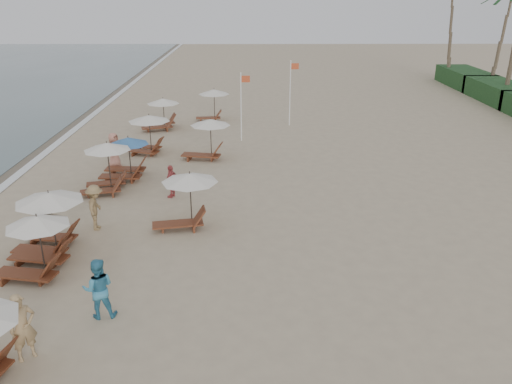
{
  "coord_description": "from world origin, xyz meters",
  "views": [
    {
      "loc": [
        0.77,
        -14.11,
        8.87
      ],
      "look_at": [
        1.0,
        5.18,
        1.3
      ],
      "focal_mm": 36.18,
      "sensor_mm": 36.0,
      "label": 1
    }
  ],
  "objects_px": {
    "lounger_station_3": "(105,168)",
    "beachgoer_far_b": "(114,150)",
    "lounger_station_4": "(124,160)",
    "beachgoer_mid_b": "(96,207)",
    "lounger_station_6": "(160,114)",
    "beachgoer_near": "(23,327)",
    "lounger_station_2": "(47,220)",
    "flag_pole_near": "(242,103)",
    "inland_station_1": "(206,137)",
    "beachgoer_far_a": "(171,181)",
    "lounger_station_5": "(147,132)",
    "inland_station_2": "(212,100)",
    "lounger_station_1": "(33,247)",
    "inland_station_0": "(184,196)",
    "beachgoer_mid_a": "(98,289)"
  },
  "relations": [
    {
      "from": "lounger_station_3",
      "to": "beachgoer_far_b",
      "type": "bearing_deg",
      "value": 97.48
    },
    {
      "from": "lounger_station_4",
      "to": "beachgoer_mid_b",
      "type": "distance_m",
      "value": 6.01
    },
    {
      "from": "lounger_station_6",
      "to": "beachgoer_near",
      "type": "distance_m",
      "value": 23.59
    },
    {
      "from": "lounger_station_3",
      "to": "lounger_station_2",
      "type": "bearing_deg",
      "value": -95.57
    },
    {
      "from": "lounger_station_2",
      "to": "flag_pole_near",
      "type": "height_order",
      "value": "flag_pole_near"
    },
    {
      "from": "inland_station_1",
      "to": "lounger_station_6",
      "type": "bearing_deg",
      "value": 118.31
    },
    {
      "from": "lounger_station_2",
      "to": "inland_station_1",
      "type": "height_order",
      "value": "lounger_station_2"
    },
    {
      "from": "lounger_station_2",
      "to": "beachgoer_far_a",
      "type": "distance_m",
      "value": 6.35
    },
    {
      "from": "beachgoer_mid_b",
      "to": "beachgoer_far_b",
      "type": "xyz_separation_m",
      "value": [
        -1.15,
        7.74,
        0.02
      ]
    },
    {
      "from": "lounger_station_5",
      "to": "inland_station_2",
      "type": "xyz_separation_m",
      "value": [
        3.2,
        8.09,
        0.21
      ]
    },
    {
      "from": "lounger_station_1",
      "to": "inland_station_1",
      "type": "xyz_separation_m",
      "value": [
        4.72,
        12.51,
        0.32
      ]
    },
    {
      "from": "lounger_station_4",
      "to": "inland_station_0",
      "type": "relative_size",
      "value": 0.92
    },
    {
      "from": "flag_pole_near",
      "to": "lounger_station_3",
      "type": "bearing_deg",
      "value": -125.43
    },
    {
      "from": "lounger_station_5",
      "to": "inland_station_2",
      "type": "height_order",
      "value": "lounger_station_5"
    },
    {
      "from": "lounger_station_3",
      "to": "beachgoer_far_b",
      "type": "height_order",
      "value": "lounger_station_3"
    },
    {
      "from": "lounger_station_2",
      "to": "beachgoer_mid_a",
      "type": "distance_m",
      "value": 5.12
    },
    {
      "from": "inland_station_2",
      "to": "flag_pole_near",
      "type": "height_order",
      "value": "flag_pole_near"
    },
    {
      "from": "lounger_station_6",
      "to": "inland_station_1",
      "type": "distance_m",
      "value": 7.69
    },
    {
      "from": "lounger_station_4",
      "to": "beachgoer_mid_b",
      "type": "bearing_deg",
      "value": -87.89
    },
    {
      "from": "beachgoer_far_a",
      "to": "beachgoer_far_b",
      "type": "xyz_separation_m",
      "value": [
        -3.64,
        4.38,
        0.17
      ]
    },
    {
      "from": "beachgoer_far_b",
      "to": "inland_station_0",
      "type": "bearing_deg",
      "value": -126.47
    },
    {
      "from": "lounger_station_2",
      "to": "flag_pole_near",
      "type": "relative_size",
      "value": 0.62
    },
    {
      "from": "inland_station_0",
      "to": "lounger_station_4",
      "type": "bearing_deg",
      "value": 122.12
    },
    {
      "from": "lounger_station_6",
      "to": "flag_pole_near",
      "type": "xyz_separation_m",
      "value": [
        5.6,
        -3.03,
        1.37
      ]
    },
    {
      "from": "inland_station_1",
      "to": "lounger_station_2",
      "type": "bearing_deg",
      "value": -114.09
    },
    {
      "from": "inland_station_2",
      "to": "beachgoer_mid_b",
      "type": "xyz_separation_m",
      "value": [
        -3.35,
        -18.37,
        -0.56
      ]
    },
    {
      "from": "inland_station_1",
      "to": "lounger_station_4",
      "type": "bearing_deg",
      "value": -141.21
    },
    {
      "from": "lounger_station_2",
      "to": "lounger_station_1",
      "type": "bearing_deg",
      "value": -85.32
    },
    {
      "from": "beachgoer_far_b",
      "to": "beachgoer_near",
      "type": "bearing_deg",
      "value": -152.36
    },
    {
      "from": "lounger_station_2",
      "to": "inland_station_0",
      "type": "distance_m",
      "value": 5.08
    },
    {
      "from": "lounger_station_2",
      "to": "beachgoer_far_a",
      "type": "xyz_separation_m",
      "value": [
        3.73,
        5.12,
        -0.42
      ]
    },
    {
      "from": "lounger_station_3",
      "to": "beachgoer_mid_a",
      "type": "height_order",
      "value": "lounger_station_3"
    },
    {
      "from": "lounger_station_3",
      "to": "beachgoer_far_a",
      "type": "height_order",
      "value": "lounger_station_3"
    },
    {
      "from": "inland_station_0",
      "to": "inland_station_1",
      "type": "height_order",
      "value": "same"
    },
    {
      "from": "lounger_station_3",
      "to": "beachgoer_near",
      "type": "distance_m",
      "value": 11.82
    },
    {
      "from": "beachgoer_near",
      "to": "lounger_station_1",
      "type": "bearing_deg",
      "value": 67.26
    },
    {
      "from": "lounger_station_5",
      "to": "beachgoer_near",
      "type": "bearing_deg",
      "value": -89.49
    },
    {
      "from": "lounger_station_2",
      "to": "inland_station_2",
      "type": "xyz_separation_m",
      "value": [
        4.58,
        20.13,
        0.29
      ]
    },
    {
      "from": "inland_station_0",
      "to": "flag_pole_near",
      "type": "bearing_deg",
      "value": 80.73
    },
    {
      "from": "beachgoer_mid_b",
      "to": "lounger_station_6",
      "type": "bearing_deg",
      "value": -6.18
    },
    {
      "from": "lounger_station_2",
      "to": "lounger_station_6",
      "type": "xyz_separation_m",
      "value": [
        1.21,
        17.62,
        -0.18
      ]
    },
    {
      "from": "lounger_station_5",
      "to": "beachgoer_near",
      "type": "distance_m",
      "value": 18.02
    },
    {
      "from": "lounger_station_4",
      "to": "inland_station_1",
      "type": "height_order",
      "value": "inland_station_1"
    },
    {
      "from": "lounger_station_2",
      "to": "inland_station_2",
      "type": "bearing_deg",
      "value": 77.18
    },
    {
      "from": "inland_station_1",
      "to": "beachgoer_mid_a",
      "type": "xyz_separation_m",
      "value": [
        -1.89,
        -15.02,
        -0.36
      ]
    },
    {
      "from": "lounger_station_2",
      "to": "flag_pole_near",
      "type": "distance_m",
      "value": 16.14
    },
    {
      "from": "lounger_station_2",
      "to": "inland_station_0",
      "type": "xyz_separation_m",
      "value": [
        4.73,
        1.85,
        0.17
      ]
    },
    {
      "from": "inland_station_1",
      "to": "beachgoer_far_a",
      "type": "distance_m",
      "value": 5.87
    },
    {
      "from": "lounger_station_5",
      "to": "lounger_station_6",
      "type": "distance_m",
      "value": 5.58
    },
    {
      "from": "beachgoer_near",
      "to": "flag_pole_near",
      "type": "xyz_separation_m",
      "value": [
        5.27,
        20.55,
        1.44
      ]
    }
  ]
}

